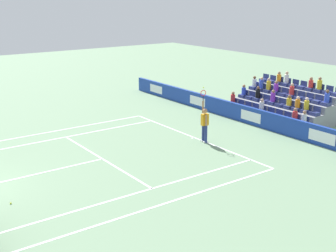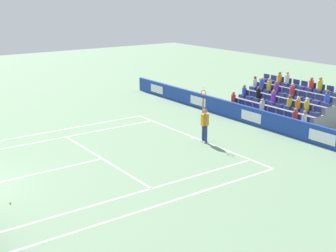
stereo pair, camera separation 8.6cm
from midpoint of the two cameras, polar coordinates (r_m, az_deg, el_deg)
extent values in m
cube|color=white|center=(24.08, 3.46, -1.47)|extent=(10.97, 0.10, 0.01)
cube|color=white|center=(21.22, -8.17, -4.10)|extent=(8.23, 0.10, 0.01)
cube|color=white|center=(20.07, -16.31, -5.84)|extent=(0.10, 6.40, 0.01)
cube|color=white|center=(24.60, -13.58, -1.52)|extent=(0.10, 11.89, 0.01)
cube|color=white|center=(17.70, -3.20, -8.22)|extent=(0.10, 11.89, 0.01)
cube|color=white|center=(25.83, -14.75, -0.75)|extent=(0.10, 11.89, 0.01)
cube|color=white|center=(16.67, -0.62, -9.82)|extent=(0.10, 11.89, 0.01)
cube|color=white|center=(24.02, 3.27, -1.51)|extent=(0.10, 0.20, 0.01)
cube|color=#193899|center=(26.76, 10.66, 1.22)|extent=(24.28, 0.20, 1.01)
cube|color=white|center=(23.73, 18.92, -1.34)|extent=(1.55, 0.01, 0.57)
cube|color=white|center=(26.69, 10.50, 1.18)|extent=(1.55, 0.01, 0.57)
cube|color=white|center=(30.13, 3.86, 3.16)|extent=(1.55, 0.01, 0.57)
cube|color=white|center=(33.93, -1.36, 4.68)|extent=(1.55, 0.01, 0.57)
cylinder|color=navy|center=(23.18, 4.88, -1.05)|extent=(0.16, 0.16, 0.90)
cylinder|color=navy|center=(23.38, 4.59, -0.89)|extent=(0.16, 0.16, 0.90)
cube|color=white|center=(23.30, 4.86, -2.02)|extent=(0.17, 0.28, 0.08)
cube|color=white|center=(23.50, 4.57, -1.85)|extent=(0.17, 0.28, 0.08)
cube|color=orange|center=(23.07, 4.78, 0.81)|extent=(0.28, 0.39, 0.60)
sphere|color=#9E7251|center=(22.95, 4.80, 1.91)|extent=(0.24, 0.24, 0.24)
cylinder|color=#9E7251|center=(23.10, 4.54, 2.40)|extent=(0.09, 0.09, 0.62)
cylinder|color=#9E7251|center=(22.85, 4.94, 0.71)|extent=(0.09, 0.09, 0.56)
cylinder|color=black|center=(22.99, 4.57, 3.48)|extent=(0.04, 0.04, 0.28)
torus|color=red|center=(22.93, 4.58, 4.17)|extent=(0.09, 0.31, 0.31)
sphere|color=#D1E533|center=(22.88, 4.60, 4.85)|extent=(0.07, 0.07, 0.07)
cube|color=gray|center=(27.60, 12.18, 0.96)|extent=(6.20, 0.95, 0.42)
cube|color=navy|center=(25.82, 16.77, 0.27)|extent=(0.48, 0.44, 0.20)
cube|color=navy|center=(25.91, 17.09, 0.87)|extent=(0.48, 0.04, 0.30)
cube|color=navy|center=(26.18, 15.71, 0.58)|extent=(0.48, 0.44, 0.20)
cube|color=navy|center=(26.27, 16.03, 1.17)|extent=(0.48, 0.04, 0.30)
cube|color=navy|center=(26.55, 14.68, 0.88)|extent=(0.48, 0.44, 0.20)
cube|color=navy|center=(26.64, 14.99, 1.46)|extent=(0.48, 0.04, 0.30)
cube|color=navy|center=(26.94, 13.67, 1.16)|extent=(0.48, 0.44, 0.20)
cube|color=navy|center=(27.02, 13.99, 1.74)|extent=(0.48, 0.04, 0.30)
cube|color=navy|center=(27.33, 12.70, 1.44)|extent=(0.48, 0.44, 0.20)
cube|color=navy|center=(27.41, 13.01, 2.01)|extent=(0.48, 0.04, 0.30)
cube|color=navy|center=(27.73, 11.75, 1.72)|extent=(0.48, 0.44, 0.20)
cube|color=navy|center=(27.81, 12.06, 2.27)|extent=(0.48, 0.04, 0.30)
cube|color=navy|center=(28.13, 10.82, 1.98)|extent=(0.48, 0.44, 0.20)
cube|color=navy|center=(28.22, 11.13, 2.53)|extent=(0.48, 0.04, 0.30)
cube|color=navy|center=(28.55, 9.93, 2.23)|extent=(0.48, 0.44, 0.20)
cube|color=navy|center=(28.63, 10.24, 2.77)|extent=(0.48, 0.04, 0.30)
cube|color=navy|center=(28.97, 9.06, 2.48)|extent=(0.48, 0.44, 0.20)
cube|color=navy|center=(29.05, 9.36, 3.01)|extent=(0.48, 0.04, 0.30)
cube|color=navy|center=(29.40, 8.21, 2.72)|extent=(0.48, 0.44, 0.20)
cube|color=navy|center=(29.48, 8.52, 3.24)|extent=(0.48, 0.04, 0.30)
cube|color=gray|center=(28.24, 13.51, 1.66)|extent=(6.20, 0.95, 0.84)
cube|color=navy|center=(26.45, 18.12, 1.48)|extent=(0.48, 0.44, 0.20)
cube|color=navy|center=(26.55, 18.42, 2.06)|extent=(0.48, 0.04, 0.30)
cube|color=navy|center=(26.81, 17.06, 1.76)|extent=(0.48, 0.44, 0.20)
cube|color=navy|center=(26.90, 17.36, 2.33)|extent=(0.48, 0.04, 0.30)
cube|color=navy|center=(27.17, 16.03, 2.03)|extent=(0.48, 0.44, 0.20)
cube|color=navy|center=(27.27, 16.34, 2.60)|extent=(0.48, 0.04, 0.30)
cube|color=navy|center=(27.54, 15.03, 2.30)|extent=(0.48, 0.44, 0.20)
cube|color=navy|center=(27.64, 15.33, 2.86)|extent=(0.48, 0.04, 0.30)
cube|color=navy|center=(27.93, 14.06, 2.56)|extent=(0.48, 0.44, 0.20)
cube|color=navy|center=(28.02, 14.36, 3.11)|extent=(0.48, 0.04, 0.30)
cube|color=navy|center=(28.32, 13.11, 2.81)|extent=(0.48, 0.44, 0.20)
cube|color=navy|center=(28.41, 13.41, 3.35)|extent=(0.48, 0.04, 0.30)
cube|color=navy|center=(28.72, 12.18, 3.05)|extent=(0.48, 0.44, 0.20)
cube|color=navy|center=(28.81, 12.48, 3.59)|extent=(0.48, 0.04, 0.30)
cube|color=navy|center=(29.12, 11.29, 3.29)|extent=(0.48, 0.44, 0.20)
cube|color=navy|center=(29.21, 11.58, 3.82)|extent=(0.48, 0.04, 0.30)
cube|color=navy|center=(29.54, 10.41, 3.52)|extent=(0.48, 0.44, 0.20)
cube|color=navy|center=(29.63, 10.71, 4.04)|extent=(0.48, 0.04, 0.30)
cube|color=navy|center=(29.96, 9.56, 3.74)|extent=(0.48, 0.44, 0.20)
cube|color=navy|center=(30.05, 9.86, 4.25)|extent=(0.48, 0.04, 0.30)
cube|color=gray|center=(28.90, 14.78, 2.33)|extent=(6.20, 0.95, 1.26)
cube|color=navy|center=(27.11, 19.40, 2.62)|extent=(0.48, 0.44, 0.20)
cube|color=navy|center=(27.22, 19.69, 3.19)|extent=(0.48, 0.04, 0.30)
cube|color=navy|center=(27.46, 18.35, 2.88)|extent=(0.48, 0.44, 0.20)
cube|color=navy|center=(27.56, 18.64, 3.44)|extent=(0.48, 0.04, 0.30)
cube|color=navy|center=(27.81, 17.33, 3.14)|extent=(0.48, 0.44, 0.20)
cube|color=navy|center=(27.92, 17.62, 3.69)|extent=(0.48, 0.04, 0.30)
cube|color=navy|center=(28.18, 16.33, 3.39)|extent=(0.48, 0.44, 0.20)
cube|color=navy|center=(28.28, 16.62, 3.93)|extent=(0.48, 0.04, 0.30)
cube|color=navy|center=(28.55, 15.36, 3.63)|extent=(0.48, 0.44, 0.20)
cube|color=navy|center=(28.65, 15.65, 4.16)|extent=(0.48, 0.04, 0.30)
cube|color=navy|center=(28.94, 14.41, 3.86)|extent=(0.48, 0.44, 0.20)
cube|color=navy|center=(29.04, 14.70, 4.39)|extent=(0.48, 0.04, 0.30)
cube|color=navy|center=(29.33, 13.49, 4.08)|extent=(0.48, 0.44, 0.20)
cube|color=navy|center=(29.43, 13.78, 4.60)|extent=(0.48, 0.04, 0.30)
cube|color=navy|center=(29.73, 12.59, 4.30)|extent=(0.48, 0.44, 0.20)
cube|color=navy|center=(29.82, 12.88, 4.81)|extent=(0.48, 0.04, 0.30)
cube|color=navy|center=(30.13, 11.72, 4.51)|extent=(0.48, 0.44, 0.20)
cube|color=navy|center=(30.23, 12.01, 5.02)|extent=(0.48, 0.04, 0.30)
cube|color=navy|center=(30.54, 10.87, 4.72)|extent=(0.48, 0.44, 0.20)
cube|color=navy|center=(30.64, 11.15, 5.22)|extent=(0.48, 0.04, 0.30)
cube|color=gray|center=(29.58, 15.99, 2.97)|extent=(6.20, 0.95, 1.68)
cube|color=navy|center=(28.13, 19.58, 3.96)|extent=(0.48, 0.44, 0.20)
cube|color=navy|center=(28.25, 19.86, 4.49)|extent=(0.48, 0.04, 0.30)
cube|color=navy|center=(28.48, 18.56, 4.19)|extent=(0.48, 0.44, 0.20)
cube|color=navy|center=(28.59, 18.85, 4.72)|extent=(0.48, 0.04, 0.30)
cube|color=navy|center=(28.84, 17.57, 4.42)|extent=(0.48, 0.44, 0.20)
cube|color=navy|center=(28.95, 17.86, 4.95)|extent=(0.48, 0.04, 0.30)
cube|color=navy|center=(29.20, 16.61, 4.64)|extent=(0.48, 0.44, 0.20)
cube|color=navy|center=(29.31, 16.89, 5.16)|extent=(0.48, 0.04, 0.30)
cube|color=navy|center=(29.58, 15.67, 4.86)|extent=(0.48, 0.44, 0.20)
cube|color=navy|center=(29.68, 15.95, 5.37)|extent=(0.48, 0.04, 0.30)
cube|color=navy|center=(29.96, 14.75, 5.07)|extent=(0.48, 0.44, 0.20)
cube|color=navy|center=(30.07, 15.03, 5.57)|extent=(0.48, 0.04, 0.30)
cube|color=navy|center=(30.35, 13.85, 5.27)|extent=(0.48, 0.44, 0.20)
cube|color=navy|center=(30.45, 14.13, 5.77)|extent=(0.48, 0.04, 0.30)
cube|color=navy|center=(30.75, 12.98, 5.47)|extent=(0.48, 0.44, 0.20)
cube|color=navy|center=(30.85, 13.25, 5.96)|extent=(0.48, 0.04, 0.30)
cube|color=navy|center=(31.15, 12.12, 5.66)|extent=(0.48, 0.44, 0.20)
cube|color=navy|center=(31.25, 12.40, 6.14)|extent=(0.48, 0.04, 0.30)
cylinder|color=purple|center=(28.28, 13.22, 3.54)|extent=(0.28, 0.28, 0.53)
sphere|color=#9E7251|center=(28.20, 13.27, 4.26)|extent=(0.20, 0.20, 0.20)
cylinder|color=blue|center=(29.93, 9.66, 4.36)|extent=(0.28, 0.28, 0.45)
sphere|color=#9E7251|center=(29.86, 9.69, 4.97)|extent=(0.20, 0.20, 0.20)
cylinder|color=red|center=(26.13, 15.83, 1.28)|extent=(0.28, 0.28, 0.45)
sphere|color=#9E7251|center=(26.06, 15.89, 1.97)|extent=(0.20, 0.20, 0.20)
cylinder|color=yellow|center=(29.69, 12.70, 5.01)|extent=(0.28, 0.28, 0.54)
sphere|color=#D3A884|center=(29.62, 12.75, 5.72)|extent=(0.20, 0.20, 0.20)
cylinder|color=yellow|center=(28.45, 18.69, 4.93)|extent=(0.28, 0.28, 0.54)
sphere|color=#9E7251|center=(28.38, 18.76, 5.65)|extent=(0.20, 0.20, 0.20)
cylinder|color=white|center=(25.77, 16.90, 0.97)|extent=(0.28, 0.28, 0.43)
sphere|color=#9E7251|center=(25.69, 16.96, 1.65)|extent=(0.20, 0.20, 0.20)
cylinder|color=blue|center=(30.10, 11.82, 5.19)|extent=(0.28, 0.28, 0.51)
sphere|color=#D3A884|center=(30.03, 11.86, 5.85)|extent=(0.20, 0.20, 0.20)
cylinder|color=white|center=(29.93, 14.86, 5.77)|extent=(0.28, 0.28, 0.54)
sphere|color=#D3A884|center=(29.87, 14.91, 6.46)|extent=(0.20, 0.20, 0.20)
cylinder|color=black|center=(29.08, 11.39, 4.01)|extent=(0.28, 0.28, 0.54)
sphere|color=brown|center=(29.01, 11.44, 4.73)|extent=(0.20, 0.20, 0.20)
cylinder|color=blue|center=(27.07, 19.53, 3.37)|extent=(0.28, 0.28, 0.52)
sphere|color=brown|center=(27.00, 19.60, 4.12)|extent=(0.20, 0.20, 0.20)
cylinder|color=red|center=(28.52, 15.47, 4.32)|extent=(0.28, 0.28, 0.50)
sphere|color=#D3A884|center=(28.45, 15.53, 5.01)|extent=(0.20, 0.20, 0.20)
cylinder|color=white|center=(27.68, 11.86, 2.46)|extent=(0.28, 0.28, 0.53)
sphere|color=#D3A884|center=(27.59, 11.90, 3.19)|extent=(0.20, 0.20, 0.20)
cylinder|color=purple|center=(29.30, 13.60, 4.73)|extent=(0.28, 0.28, 0.46)
sphere|color=#9E7251|center=(29.24, 13.64, 5.36)|extent=(0.20, 0.20, 0.20)
cylinder|color=orange|center=(30.33, 13.95, 5.88)|extent=(0.28, 0.28, 0.44)
sphere|color=#9E7251|center=(30.28, 13.99, 6.47)|extent=(0.20, 0.20, 0.20)
cylinder|color=orange|center=(27.13, 16.15, 2.73)|extent=(0.28, 0.28, 0.46)
sphere|color=beige|center=(27.06, 16.21, 3.41)|extent=(0.20, 0.20, 0.20)
cylinder|color=red|center=(28.81, 17.69, 5.06)|extent=(0.28, 0.28, 0.45)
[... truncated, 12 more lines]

